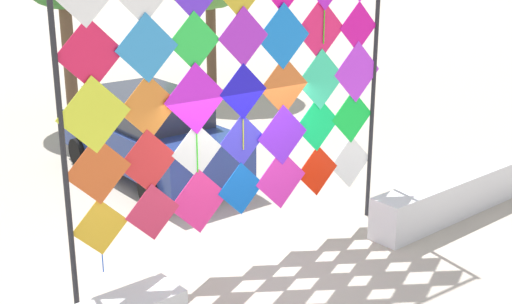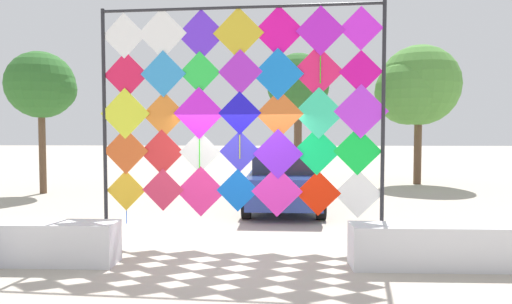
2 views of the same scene
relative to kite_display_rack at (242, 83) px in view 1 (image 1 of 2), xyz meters
name	(u,v)px [view 1 (image 1 of 2)]	position (x,y,z in m)	size (l,w,h in m)	color
ground	(269,271)	(-0.04, -0.63, -2.64)	(120.00, 120.00, 0.00)	#ADA393
plaza_ledge_right	(454,195)	(3.79, -1.11, -2.29)	(3.85, 0.56, 0.69)	silver
kite_display_rack	(242,83)	(0.00, 0.00, 0.00)	(5.40, 0.43, 4.52)	#232328
parked_car	(151,133)	(0.95, 4.07, -1.79)	(2.17, 4.37, 1.68)	navy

